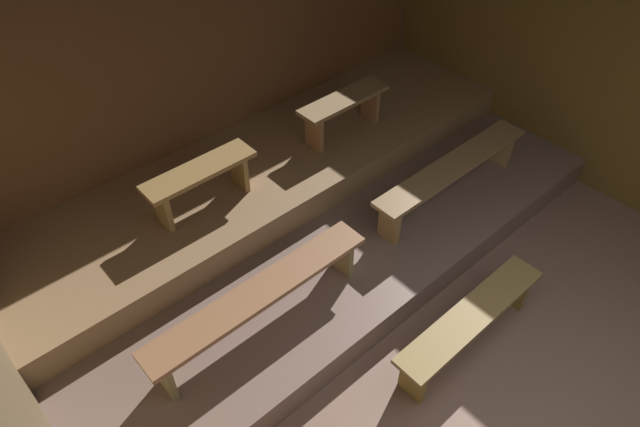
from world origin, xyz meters
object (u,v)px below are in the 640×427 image
bench_floor_center (470,320)px  bench_lower_left (260,297)px  bench_middle_left (201,178)px  bench_lower_right (452,170)px  bench_middle_right (344,107)px

bench_floor_center → bench_lower_left: (-1.25, 1.11, 0.30)m
bench_floor_center → bench_middle_left: 2.59m
bench_lower_left → bench_lower_right: same height
bench_lower_left → bench_middle_left: 1.29m
bench_floor_center → bench_lower_left: bearing=138.4°
bench_lower_left → bench_floor_center: bearing=-41.6°
bench_floor_center → bench_middle_left: bench_middle_left is taller
bench_lower_left → bench_lower_right: size_ratio=1.00×
bench_lower_left → bench_middle_left: bench_middle_left is taller
bench_floor_center → bench_middle_right: bench_middle_right is taller
bench_floor_center → bench_middle_right: size_ratio=1.51×
bench_floor_center → bench_middle_right: (0.79, 2.34, 0.56)m
bench_floor_center → bench_lower_right: bearing=45.7°
bench_floor_center → bench_middle_right: 2.53m
bench_middle_left → bench_middle_right: same height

